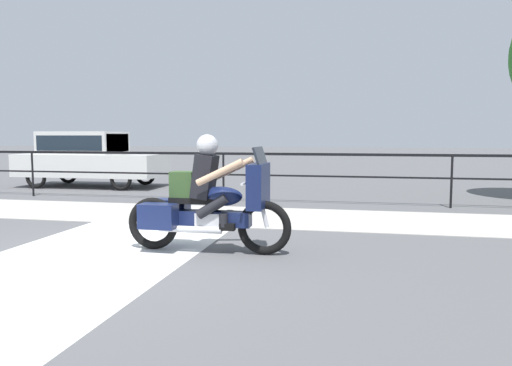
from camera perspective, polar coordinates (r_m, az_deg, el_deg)
name	(u,v)px	position (r m, az deg, el deg)	size (l,w,h in m)	color
ground_plane	(113,255)	(6.90, -16.05, -7.90)	(120.00, 120.00, 0.00)	#565659
sidewalk_band	(196,214)	(9.97, -6.85, -3.59)	(44.00, 2.40, 0.01)	#B7B2A8
crosswalk_band	(88,257)	(6.85, -18.62, -8.05)	(2.64, 6.00, 0.01)	silver
fence_railing	(223,163)	(11.79, -3.75, 2.31)	(36.00, 0.05, 1.17)	black
motorcycle	(208,201)	(6.71, -5.54, -2.10)	(2.28, 0.76, 1.58)	black
parked_car	(89,156)	(16.01, -18.59, 2.97)	(4.38, 1.78, 1.68)	silver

